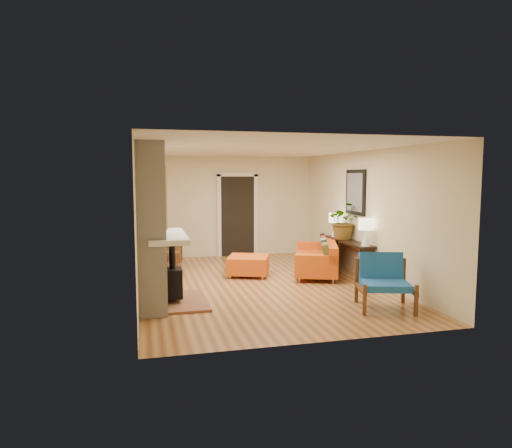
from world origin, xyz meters
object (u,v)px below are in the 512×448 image
object	(u,v)px
console_table	(348,247)
lamp_near	(366,229)
houseplant	(344,221)
sofa	(319,258)
lamp_far	(335,222)
ottoman	(248,264)
blue_chair	(383,278)
dining_table	(169,242)

from	to	relation	value
console_table	lamp_near	world-z (taller)	lamp_near
houseplant	sofa	bearing A→B (deg)	-178.84
lamp_near	sofa	bearing A→B (deg)	120.80
console_table	lamp_far	xyz separation A→B (m)	(0.00, 0.68, 0.49)
console_table	lamp_near	size ratio (longest dim) A/B	3.43
ottoman	lamp_near	world-z (taller)	lamp_near
console_table	lamp_far	size ratio (longest dim) A/B	3.43
lamp_far	ottoman	bearing A→B (deg)	-171.73
ottoman	houseplant	world-z (taller)	houseplant
sofa	lamp_near	distance (m)	1.34
lamp_near	houseplant	xyz separation A→B (m)	(-0.01, 0.98, 0.07)
houseplant	blue_chair	bearing A→B (deg)	-101.06
houseplant	lamp_far	bearing A→B (deg)	88.79
ottoman	lamp_far	distance (m)	2.27
blue_chair	ottoman	bearing A→B (deg)	119.68
sofa	lamp_near	bearing A→B (deg)	-59.20
blue_chair	console_table	distance (m)	2.45
houseplant	dining_table	bearing A→B (deg)	156.39
ottoman	console_table	xyz separation A→B (m)	(2.10, -0.38, 0.34)
dining_table	lamp_near	bearing A→B (deg)	-35.18
console_table	sofa	bearing A→B (deg)	161.32
sofa	console_table	size ratio (longest dim) A/B	1.15
sofa	blue_chair	xyz separation A→B (m)	(0.06, -2.59, 0.12)
ottoman	blue_chair	xyz separation A→B (m)	(1.58, -2.77, 0.22)
sofa	lamp_near	size ratio (longest dim) A/B	3.94
lamp_near	houseplant	size ratio (longest dim) A/B	0.67
ottoman	dining_table	world-z (taller)	dining_table
lamp_far	houseplant	xyz separation A→B (m)	(-0.01, -0.47, 0.07)
sofa	console_table	world-z (taller)	sofa
sofa	dining_table	xyz separation A→B (m)	(-3.07, 1.60, 0.23)
ottoman	dining_table	size ratio (longest dim) A/B	0.64
lamp_near	blue_chair	bearing A→B (deg)	-107.76
blue_chair	sofa	bearing A→B (deg)	91.33
lamp_far	blue_chair	bearing A→B (deg)	-99.57
dining_table	houseplant	size ratio (longest dim) A/B	2.03
blue_chair	dining_table	world-z (taller)	dining_table
ottoman	blue_chair	size ratio (longest dim) A/B	1.03
sofa	blue_chair	size ratio (longest dim) A/B	2.10
sofa	dining_table	size ratio (longest dim) A/B	1.30
console_table	lamp_far	distance (m)	0.84
lamp_near	lamp_far	size ratio (longest dim) A/B	1.00
console_table	houseplant	distance (m)	0.59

